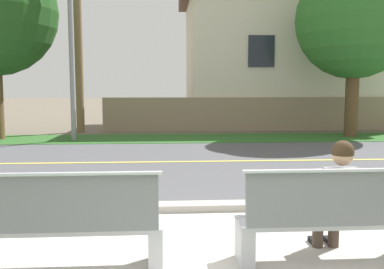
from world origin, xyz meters
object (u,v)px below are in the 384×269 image
at_px(bench_left, 66,226).
at_px(shade_tree_left, 360,11).
at_px(seated_person_grey, 337,194).
at_px(streetlamp, 71,11).
at_px(bench_right, 331,220).

bearing_deg(bench_left, shade_tree_left, 54.49).
height_order(seated_person_grey, streetlamp, streetlamp).
height_order(streetlamp, shade_tree_left, streetlamp).
relative_size(bench_left, streetlamp, 0.24).
height_order(seated_person_grey, shade_tree_left, shade_tree_left).
height_order(bench_right, streetlamp, streetlamp).
bearing_deg(streetlamp, bench_left, -79.00).
distance_m(bench_left, bench_right, 2.60).
xyz_separation_m(bench_right, seated_person_grey, (0.13, 0.17, 0.22)).
bearing_deg(streetlamp, seated_person_grey, -65.62).
distance_m(seated_person_grey, streetlamp, 12.28).
height_order(bench_right, seated_person_grey, seated_person_grey).
bearing_deg(seated_person_grey, shade_tree_left, 64.51).
distance_m(bench_left, streetlamp, 11.72).
distance_m(seated_person_grey, shade_tree_left, 12.80).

